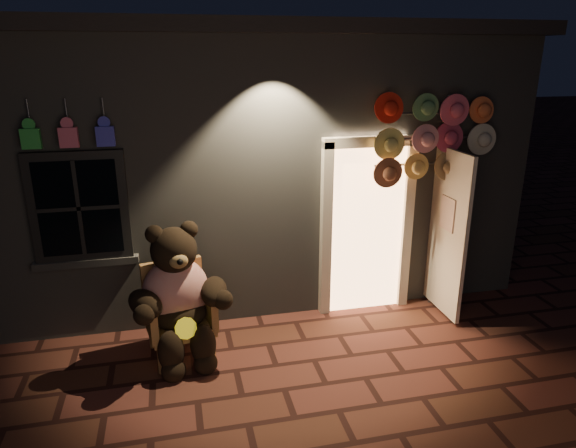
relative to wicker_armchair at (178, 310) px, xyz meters
name	(u,v)px	position (x,y,z in m)	size (l,w,h in m)	color
ground	(285,389)	(0.96, -0.93, -0.50)	(60.00, 60.00, 0.00)	#582921
shop_building	(230,144)	(0.96, 3.06, 1.24)	(7.30, 5.95, 3.51)	slate
wicker_armchair	(178,310)	(0.00, 0.00, 0.00)	(0.78, 0.73, 0.99)	#AF6D43
teddy_bear	(178,296)	(0.02, -0.13, 0.22)	(1.09, 0.94, 1.53)	#B41F13
hat_rack	(433,139)	(3.00, 0.35, 1.66)	(1.51, 0.22, 2.66)	#59595E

